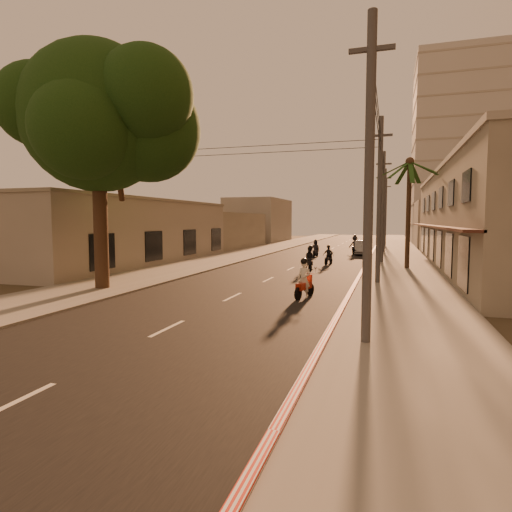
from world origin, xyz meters
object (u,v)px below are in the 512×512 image
object	(u,v)px
scooter_far_a	(315,249)
scooter_far_b	(355,245)
scooter_red	(304,280)
scooter_mid_b	(328,256)
palm_tree	(410,168)
broadleaf_tree	(106,118)
scooter_mid_a	(310,259)
parked_car	(362,248)

from	to	relation	value
scooter_far_a	scooter_far_b	bearing A→B (deg)	61.48
scooter_red	scooter_mid_b	xyz separation A→B (m)	(-0.96, 15.03, -0.10)
palm_tree	scooter_red	size ratio (longest dim) A/B	4.49
palm_tree	scooter_far_b	world-z (taller)	palm_tree
scooter_red	scooter_far_a	bearing A→B (deg)	112.83
palm_tree	broadleaf_tree	bearing A→B (deg)	-136.52
scooter_red	scooter_far_b	bearing A→B (deg)	104.32
broadleaf_tree	scooter_far_b	xyz separation A→B (m)	(9.93, 27.51, -7.56)
scooter_red	scooter_mid_a	size ratio (longest dim) A/B	1.04
broadleaf_tree	palm_tree	world-z (taller)	broadleaf_tree
scooter_mid_b	scooter_far_b	world-z (taller)	scooter_far_b
scooter_mid_a	scooter_far_a	world-z (taller)	scooter_mid_a
scooter_red	palm_tree	bearing A→B (deg)	84.58
broadleaf_tree	scooter_far_a	xyz separation A→B (m)	(6.60, 22.70, -7.72)
scooter_far_a	scooter_mid_b	bearing A→B (deg)	-66.49
scooter_mid_a	scooter_mid_b	distance (m)	4.18
palm_tree	scooter_mid_b	distance (m)	8.85
broadleaf_tree	scooter_mid_a	bearing A→B (deg)	54.90
scooter_red	parked_car	world-z (taller)	scooter_red
palm_tree	scooter_mid_a	distance (m)	9.40
scooter_mid_a	scooter_far_a	size ratio (longest dim) A/B	1.02
scooter_mid_b	scooter_far_a	world-z (taller)	scooter_far_a
scooter_red	scooter_mid_b	size ratio (longest dim) A/B	1.15
scooter_mid_b	scooter_far_b	bearing A→B (deg)	96.99
broadleaf_tree	scooter_red	bearing A→B (deg)	3.56
palm_tree	scooter_far_a	distance (m)	13.54
palm_tree	scooter_far_a	bearing A→B (deg)	132.16
scooter_far_a	parked_car	size ratio (longest dim) A/B	0.38
scooter_far_a	parked_car	xyz separation A→B (m)	(4.16, 3.78, -0.03)
broadleaf_tree	scooter_far_b	distance (m)	30.21
scooter_red	parked_car	bearing A→B (deg)	102.48
palm_tree	scooter_far_a	world-z (taller)	palm_tree
broadleaf_tree	scooter_red	xyz separation A→B (m)	(9.76, 0.61, -7.66)
scooter_mid_a	scooter_far_a	distance (m)	11.29
scooter_mid_a	scooter_far_b	world-z (taller)	scooter_far_b
palm_tree	scooter_mid_a	bearing A→B (deg)	-160.22
palm_tree	parked_car	bearing A→B (deg)	106.97
scooter_mid_b	scooter_far_a	xyz separation A→B (m)	(-2.20, 7.07, 0.04)
broadleaf_tree	palm_tree	xyz separation A→B (m)	(14.61, 13.86, -1.33)
parked_car	scooter_far_a	bearing A→B (deg)	-142.53
scooter_far_b	parked_car	size ratio (longest dim) A/B	0.45
broadleaf_tree	scooter_mid_b	size ratio (longest dim) A/B	7.65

